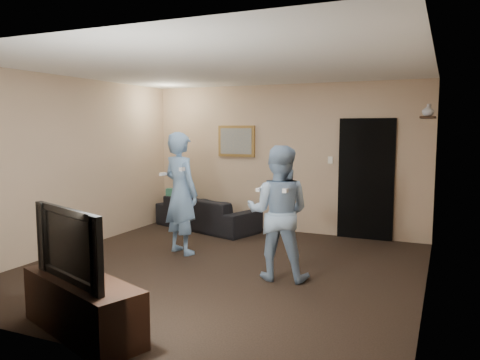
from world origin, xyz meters
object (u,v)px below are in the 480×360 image
at_px(wii_player_left, 181,193).
at_px(wii_player_right, 278,213).
at_px(tv_console, 82,306).
at_px(television, 80,243).
at_px(sofa, 207,213).

distance_m(wii_player_left, wii_player_right, 1.78).
xyz_separation_m(tv_console, television, (0.00, 0.00, 0.58)).
height_order(wii_player_left, wii_player_right, wii_player_left).
height_order(sofa, television, television).
relative_size(television, wii_player_left, 0.63).
bearing_deg(wii_player_left, sofa, 105.01).
xyz_separation_m(sofa, tv_console, (1.04, -4.34, -0.04)).
bearing_deg(television, wii_player_left, 122.85).
bearing_deg(television, sofa, 123.78).
distance_m(television, wii_player_right, 2.44).
bearing_deg(sofa, wii_player_right, 152.00).
relative_size(sofa, wii_player_right, 1.22).
height_order(sofa, wii_player_left, wii_player_left).
distance_m(tv_console, wii_player_left, 2.86).
distance_m(tv_console, wii_player_right, 2.51).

